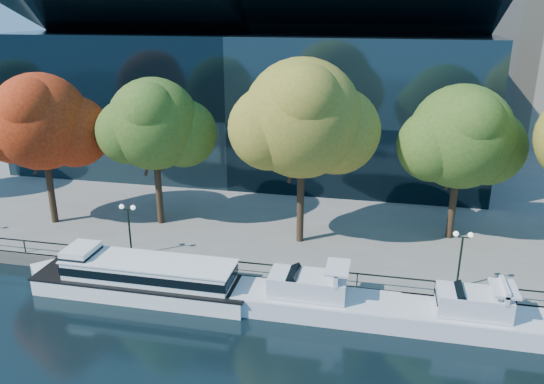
% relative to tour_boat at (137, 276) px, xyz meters
% --- Properties ---
extents(ground, '(160.00, 160.00, 0.00)m').
position_rel_tour_boat_xyz_m(ground, '(4.70, -0.95, -1.32)').
color(ground, black).
rests_on(ground, ground).
extents(promenade, '(90.00, 67.08, 1.00)m').
position_rel_tour_boat_xyz_m(promenade, '(4.70, 35.42, -0.82)').
color(promenade, slate).
rests_on(promenade, ground).
extents(railing, '(88.20, 0.08, 0.99)m').
position_rel_tour_boat_xyz_m(railing, '(4.70, 2.30, 0.62)').
color(railing, black).
rests_on(railing, promenade).
extents(convention_building, '(50.00, 24.57, 21.43)m').
position_rel_tour_boat_xyz_m(convention_building, '(0.70, 30.83, 7.18)').
color(convention_building, black).
rests_on(convention_building, ground).
extents(tour_boat, '(16.39, 3.66, 3.11)m').
position_rel_tour_boat_xyz_m(tour_boat, '(0.00, 0.00, 0.00)').
color(tour_boat, white).
rests_on(tour_boat, ground).
extents(cruiser_near, '(12.01, 3.09, 3.48)m').
position_rel_tour_boat_xyz_m(cruiser_near, '(11.76, 0.08, -0.24)').
color(cruiser_near, silver).
rests_on(cruiser_near, ground).
extents(cruiser_far, '(10.55, 2.92, 3.45)m').
position_rel_tour_boat_xyz_m(cruiser_far, '(21.69, -0.01, -0.23)').
color(cruiser_far, silver).
rests_on(cruiser_far, ground).
extents(tree_1, '(9.89, 8.11, 12.76)m').
position_rel_tour_boat_xyz_m(tree_1, '(-11.44, 8.11, 8.30)').
color(tree_1, black).
rests_on(tree_1, promenade).
extents(tree_2, '(9.39, 7.70, 12.40)m').
position_rel_tour_boat_xyz_m(tree_2, '(-2.39, 9.87, 8.16)').
color(tree_2, black).
rests_on(tree_2, promenade).
extents(tree_3, '(11.11, 9.11, 14.31)m').
position_rel_tour_boat_xyz_m(tree_3, '(9.98, 8.67, 9.35)').
color(tree_3, black).
rests_on(tree_3, promenade).
extents(tree_4, '(9.92, 8.13, 12.29)m').
position_rel_tour_boat_xyz_m(tree_4, '(21.67, 11.87, 7.83)').
color(tree_4, black).
rests_on(tree_4, promenade).
extents(lamp_1, '(1.26, 0.36, 4.03)m').
position_rel_tour_boat_xyz_m(lamp_1, '(-2.16, 3.55, 2.66)').
color(lamp_1, black).
rests_on(lamp_1, promenade).
extents(lamp_2, '(1.26, 0.36, 4.03)m').
position_rel_tour_boat_xyz_m(lamp_2, '(21.20, 3.55, 2.66)').
color(lamp_2, black).
rests_on(lamp_2, promenade).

